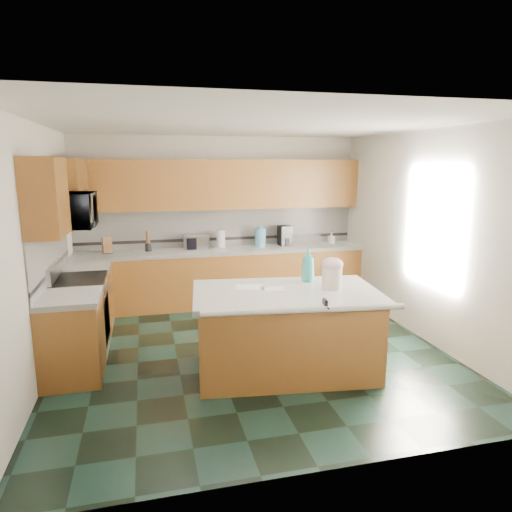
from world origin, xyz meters
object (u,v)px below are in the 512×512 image
object	(u,v)px
toaster_oven	(197,242)
coffee_maker	(285,236)
island_base	(286,334)
island_top	(286,293)
soap_bottle_island	(308,265)
treat_jar	(332,278)
knife_block	(107,246)

from	to	relation	value
toaster_oven	coffee_maker	size ratio (longest dim) A/B	1.18
island_base	island_top	world-z (taller)	island_top
soap_bottle_island	toaster_oven	size ratio (longest dim) A/B	1.01
island_top	toaster_oven	bearing A→B (deg)	110.67
treat_jar	soap_bottle_island	size ratio (longest dim) A/B	0.59
island_top	treat_jar	distance (m)	0.54
island_base	knife_block	xyz separation A→B (m)	(-2.02, 2.65, 0.61)
island_base	toaster_oven	distance (m)	2.80
knife_block	toaster_oven	world-z (taller)	knife_block
treat_jar	knife_block	xyz separation A→B (m)	(-2.54, 2.67, 0.01)
soap_bottle_island	knife_block	xyz separation A→B (m)	(-2.39, 2.32, -0.08)
island_base	island_top	size ratio (longest dim) A/B	0.95
island_top	soap_bottle_island	distance (m)	0.54
island_base	island_top	xyz separation A→B (m)	(0.00, 0.00, 0.46)
treat_jar	knife_block	size ratio (longest dim) A/B	0.96
treat_jar	soap_bottle_island	distance (m)	0.38
knife_block	coffee_maker	bearing A→B (deg)	-16.35
island_top	coffee_maker	world-z (taller)	coffee_maker
treat_jar	island_base	bearing A→B (deg)	-159.31
treat_jar	toaster_oven	xyz separation A→B (m)	(-1.17, 2.67, -0.00)
soap_bottle_island	toaster_oven	world-z (taller)	soap_bottle_island
treat_jar	knife_block	distance (m)	3.68
soap_bottle_island	coffee_maker	xyz separation A→B (m)	(0.45, 2.35, -0.03)
island_top	soap_bottle_island	world-z (taller)	soap_bottle_island
soap_bottle_island	knife_block	bearing A→B (deg)	158.96
toaster_oven	treat_jar	bearing A→B (deg)	-54.72
treat_jar	knife_block	world-z (taller)	knife_block
coffee_maker	treat_jar	bearing A→B (deg)	-100.57
soap_bottle_island	island_base	bearing A→B (deg)	-114.92
treat_jar	coffee_maker	xyz separation A→B (m)	(0.30, 2.70, 0.05)
soap_bottle_island	island_top	bearing A→B (deg)	-114.92
knife_block	coffee_maker	size ratio (longest dim) A/B	0.73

